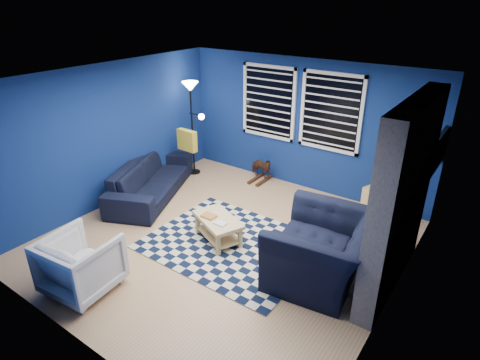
# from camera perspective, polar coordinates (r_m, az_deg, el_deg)

# --- Properties ---
(floor) EXTENTS (5.00, 5.00, 0.00)m
(floor) POSITION_cam_1_polar(r_m,az_deg,el_deg) (6.36, -2.28, -8.72)
(floor) COLOR tan
(floor) RESTS_ON ground
(ceiling) EXTENTS (5.00, 5.00, 0.00)m
(ceiling) POSITION_cam_1_polar(r_m,az_deg,el_deg) (5.38, -2.74, 13.98)
(ceiling) COLOR white
(ceiling) RESTS_ON wall_back
(wall_back) EXTENTS (5.00, 0.00, 5.00)m
(wall_back) POSITION_cam_1_polar(r_m,az_deg,el_deg) (7.76, 8.90, 7.66)
(wall_back) COLOR navy
(wall_back) RESTS_ON floor
(wall_left) EXTENTS (0.00, 5.00, 5.00)m
(wall_left) POSITION_cam_1_polar(r_m,az_deg,el_deg) (7.46, -18.02, 5.99)
(wall_left) COLOR navy
(wall_left) RESTS_ON floor
(wall_right) EXTENTS (0.00, 5.00, 5.00)m
(wall_right) POSITION_cam_1_polar(r_m,az_deg,el_deg) (4.81, 21.98, -5.27)
(wall_right) COLOR navy
(wall_right) RESTS_ON floor
(fireplace) EXTENTS (0.65, 2.00, 2.50)m
(fireplace) POSITION_cam_1_polar(r_m,az_deg,el_deg) (5.30, 21.82, -3.07)
(fireplace) COLOR gray
(fireplace) RESTS_ON floor
(window_left) EXTENTS (1.17, 0.06, 1.42)m
(window_left) POSITION_cam_1_polar(r_m,az_deg,el_deg) (7.98, 4.06, 10.99)
(window_left) COLOR black
(window_left) RESTS_ON wall_back
(window_right) EXTENTS (1.17, 0.06, 1.42)m
(window_right) POSITION_cam_1_polar(r_m,az_deg,el_deg) (7.41, 12.77, 9.34)
(window_right) COLOR black
(window_right) RESTS_ON wall_back
(tv) EXTENTS (0.07, 1.00, 0.58)m
(tv) POSITION_cam_1_polar(r_m,az_deg,el_deg) (6.58, 26.23, 3.48)
(tv) COLOR black
(tv) RESTS_ON wall_right
(rug) EXTENTS (2.51, 2.02, 0.02)m
(rug) POSITION_cam_1_polar(r_m,az_deg,el_deg) (6.28, -1.16, -9.06)
(rug) COLOR black
(rug) RESTS_ON floor
(sofa) EXTENTS (2.48, 1.75, 0.67)m
(sofa) POSITION_cam_1_polar(r_m,az_deg,el_deg) (7.78, -12.50, 0.18)
(sofa) COLOR black
(sofa) RESTS_ON floor
(armchair_big) EXTENTS (1.55, 1.39, 0.91)m
(armchair_big) POSITION_cam_1_polar(r_m,az_deg,el_deg) (5.48, 11.42, -9.68)
(armchair_big) COLOR black
(armchair_big) RESTS_ON floor
(armchair_bent) EXTENTS (0.92, 0.94, 0.78)m
(armchair_bent) POSITION_cam_1_polar(r_m,az_deg,el_deg) (5.62, -21.65, -11.01)
(armchair_bent) COLOR gray
(armchair_bent) RESTS_ON floor
(rocking_horse) EXTENTS (0.27, 0.54, 0.44)m
(rocking_horse) POSITION_cam_1_polar(r_m,az_deg,el_deg) (8.21, 3.00, 1.79)
(rocking_horse) COLOR #462916
(rocking_horse) RESTS_ON floor
(coffee_table) EXTENTS (0.97, 0.79, 0.42)m
(coffee_table) POSITION_cam_1_polar(r_m,az_deg,el_deg) (6.23, -3.18, -6.32)
(coffee_table) COLOR #DEB87D
(coffee_table) RESTS_ON rug
(cabinet) EXTENTS (0.66, 0.54, 0.56)m
(cabinet) POSITION_cam_1_polar(r_m,az_deg,el_deg) (7.37, 19.42, -2.95)
(cabinet) COLOR #DEB87D
(cabinet) RESTS_ON floor
(floor_lamp) EXTENTS (0.53, 0.33, 1.95)m
(floor_lamp) POSITION_cam_1_polar(r_m,az_deg,el_deg) (8.21, -6.92, 11.27)
(floor_lamp) COLOR black
(floor_lamp) RESTS_ON floor
(throw_pillow) EXTENTS (0.44, 0.16, 0.42)m
(throw_pillow) POSITION_cam_1_polar(r_m,az_deg,el_deg) (8.05, -7.54, 5.62)
(throw_pillow) COLOR gold
(throw_pillow) RESTS_ON sofa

